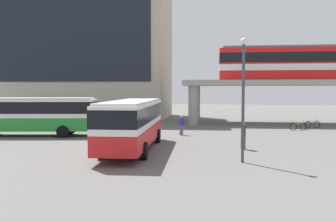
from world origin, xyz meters
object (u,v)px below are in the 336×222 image
object	(u,v)px
bicycle_green	(312,124)
pedestrian_walking_across	(181,126)
bicycle_brown	(298,127)
station_building	(86,53)
pedestrian_near_building	(148,122)
train	(305,63)
bus_main	(132,120)
bus_secondary	(30,112)
pedestrian_waiting_near_stop	(243,136)

from	to	relation	value
bicycle_green	pedestrian_walking_across	size ratio (longest dim) A/B	1.01
bicycle_green	bicycle_brown	world-z (taller)	same
station_building	pedestrian_near_building	distance (m)	20.27
train	bicycle_brown	world-z (taller)	train
bus_main	pedestrian_near_building	size ratio (longest dim) A/B	6.93
station_building	bus_secondary	world-z (taller)	station_building
bus_main	bicycle_green	world-z (taller)	bus_main
pedestrian_waiting_near_stop	pedestrian_near_building	world-z (taller)	pedestrian_waiting_near_stop
pedestrian_walking_across	train	bearing A→B (deg)	41.99
train	bus_main	world-z (taller)	train
pedestrian_near_building	pedestrian_walking_across	world-z (taller)	pedestrian_walking_across
bus_main	pedestrian_waiting_near_stop	size ratio (longest dim) A/B	6.17
station_building	bicycle_brown	bearing A→B (deg)	-27.81
pedestrian_waiting_near_stop	pedestrian_near_building	distance (m)	13.45
station_building	bus_main	size ratio (longest dim) A/B	2.03
bus_main	bicycle_brown	world-z (taller)	bus_main
bus_secondary	pedestrian_near_building	size ratio (longest dim) A/B	7.04
station_building	pedestrian_walking_across	xyz separation A→B (m)	(14.74, -18.40, -8.18)
bicycle_brown	pedestrian_near_building	bearing A→B (deg)	-174.97
bicycle_green	pedestrian_waiting_near_stop	world-z (taller)	pedestrian_waiting_near_stop
train	bicycle_brown	distance (m)	9.72
bus_secondary	bicycle_green	world-z (taller)	bus_secondary
station_building	pedestrian_waiting_near_stop	distance (m)	32.99
bicycle_brown	pedestrian_walking_across	distance (m)	11.92
bicycle_brown	train	bearing A→B (deg)	72.29
bicycle_green	pedestrian_waiting_near_stop	distance (m)	16.39
station_building	bicycle_green	bearing A→B (deg)	-22.16
bus_secondary	pedestrian_waiting_near_stop	bearing A→B (deg)	-15.99
bus_secondary	bicycle_green	distance (m)	27.08
bus_main	bicycle_green	size ratio (longest dim) A/B	6.52
bicycle_brown	pedestrian_waiting_near_stop	size ratio (longest dim) A/B	0.97
station_building	bus_main	bearing A→B (deg)	-65.34
train	pedestrian_waiting_near_stop	distance (m)	21.45
bus_secondary	pedestrian_walking_across	distance (m)	12.86
station_building	pedestrian_walking_across	size ratio (longest dim) A/B	13.33
pedestrian_near_building	pedestrian_walking_across	size ratio (longest dim) A/B	0.95
train	pedestrian_waiting_near_stop	bearing A→B (deg)	-114.13
bus_secondary	train	bearing A→B (deg)	28.31
bus_main	pedestrian_walking_across	world-z (taller)	bus_main
train	bicycle_green	size ratio (longest dim) A/B	11.29
station_building	train	xyz separation A→B (m)	(27.79, -6.65, -2.08)
bus_secondary	bicycle_green	bearing A→B (deg)	20.10
pedestrian_near_building	pedestrian_walking_across	distance (m)	5.09
bicycle_brown	pedestrian_waiting_near_stop	distance (m)	13.47
bus_secondary	pedestrian_waiting_near_stop	distance (m)	18.00
train	bus_main	bearing A→B (deg)	-127.87
bicycle_brown	pedestrian_walking_across	world-z (taller)	pedestrian_walking_across
bicycle_green	pedestrian_waiting_near_stop	bearing A→B (deg)	-119.68
bus_secondary	bicycle_brown	distance (m)	24.56
bicycle_green	pedestrian_walking_across	bearing A→B (deg)	-150.55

